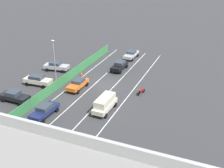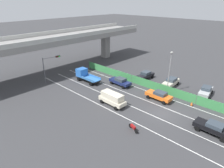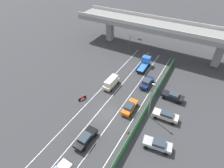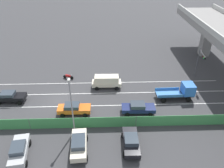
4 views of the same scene
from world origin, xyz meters
name	(u,v)px [view 1 (image 1 of 4)]	position (x,y,z in m)	size (l,w,h in m)	color
ground_plane	(104,85)	(0.00, 0.00, 0.00)	(300.00, 300.00, 0.00)	#38383A
lane_line_left_edge	(123,103)	(-4.92, 4.31, 0.00)	(0.14, 44.62, 0.01)	silver
lane_line_mid_left	(103,98)	(-1.64, 4.31, 0.00)	(0.14, 44.62, 0.01)	silver
lane_line_mid_right	(83,95)	(1.64, 4.31, 0.00)	(0.14, 44.62, 0.01)	silver
lane_line_right_edge	(65,91)	(4.92, 4.31, 0.00)	(0.14, 44.62, 0.01)	silver
green_fence	(57,85)	(6.28, 4.31, 0.81)	(0.10, 40.72, 1.62)	#3D8E4C
car_taxi_orange	(78,84)	(3.32, 2.78, 0.88)	(1.96, 4.54, 1.58)	orange
car_sedan_silver	(131,54)	(0.17, -13.94, 0.86)	(2.10, 4.70, 1.54)	#B7BABC
car_sedan_black	(120,65)	(0.09, -7.14, 0.89)	(2.06, 4.60, 1.61)	black
car_sedan_navy	(44,110)	(3.44, 11.73, 0.87)	(2.10, 4.69, 1.57)	navy
car_van_cream	(105,103)	(-3.42, 7.45, 1.21)	(2.05, 4.80, 2.13)	beige
flatbed_truck_blue	(32,144)	(0.11, 18.81, 1.28)	(2.42, 5.67, 2.49)	black
motorcycle	(141,91)	(-6.52, 0.68, 0.46)	(0.81, 1.89, 0.93)	black
parked_wagon_silver	(56,66)	(10.65, -2.39, 0.91)	(4.71, 2.44, 1.65)	#B2B5B7
parked_sedan_cream	(38,80)	(10.03, 4.11, 0.94)	(4.68, 2.15, 1.70)	beige
parked_sedan_dark	(14,96)	(9.79, 10.05, 0.89)	(4.52, 2.03, 1.63)	black
traffic_light	(49,163)	(-5.24, 23.13, 3.94)	(3.71, 0.89, 5.54)	#47474C
street_lamp	(54,59)	(7.02, 3.24, 4.66)	(0.60, 0.36, 7.75)	gray
traffic_cone	(81,74)	(5.37, -2.17, 0.34)	(0.47, 0.47, 0.72)	orange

